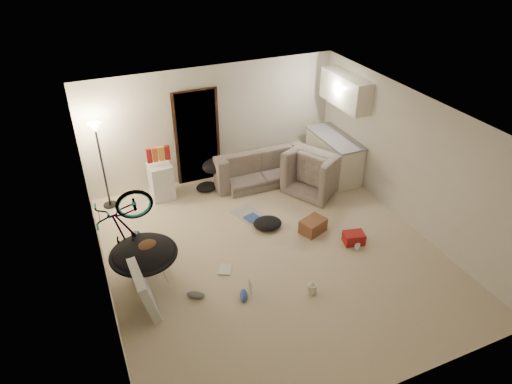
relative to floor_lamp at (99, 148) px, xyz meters
name	(u,v)px	position (x,y,z in m)	size (l,w,h in m)	color
floor	(272,253)	(2.40, -2.65, -1.32)	(5.50, 6.00, 0.02)	beige
ceiling	(275,119)	(2.40, -2.65, 1.20)	(5.50, 6.00, 0.02)	white
wall_back	(214,123)	(2.40, 0.36, -0.06)	(5.50, 0.02, 2.50)	silver
wall_front	(390,325)	(2.40, -5.66, -0.06)	(5.50, 0.02, 2.50)	silver
wall_left	(97,233)	(-0.36, -2.65, -0.06)	(0.02, 6.00, 2.50)	silver
wall_right	(411,160)	(5.16, -2.65, -0.06)	(0.02, 6.00, 2.50)	silver
doorway	(197,137)	(2.00, 0.32, -0.29)	(0.85, 0.10, 2.04)	black
door_trim	(197,138)	(2.00, 0.29, -0.29)	(0.97, 0.04, 2.10)	#361F12
floor_lamp	(99,148)	(0.00, 0.00, 0.00)	(0.28, 0.28, 1.81)	black
kitchen_counter	(333,156)	(4.83, -0.65, -0.87)	(0.60, 1.50, 0.88)	#EDE8CE
counter_top	(335,138)	(4.83, -0.65, -0.41)	(0.64, 1.54, 0.04)	gray
kitchen_uppers	(345,90)	(4.96, -0.65, 0.64)	(0.38, 1.40, 0.65)	#EDE8CE
sofa	(257,168)	(3.16, -0.20, -1.01)	(2.01, 0.79, 0.59)	#384039
armchair	(319,173)	(4.24, -1.04, -0.96)	(1.06, 0.93, 0.69)	#384039
bicycle	(132,250)	(0.10, -2.17, -0.87)	(0.58, 1.65, 0.87)	black
book_asset	(252,294)	(1.67, -3.46, -1.30)	(0.17, 0.23, 0.02)	maroon
mini_fridge	(161,181)	(1.06, -0.10, -0.93)	(0.45, 0.45, 0.76)	white
snack_box_0	(149,156)	(0.89, -0.10, -0.31)	(0.10, 0.07, 0.30)	maroon
snack_box_1	(155,155)	(1.01, -0.10, -0.31)	(0.10, 0.07, 0.30)	#DF581B
snack_box_2	(161,154)	(1.13, -0.10, -0.31)	(0.10, 0.07, 0.30)	gold
snack_box_3	(167,153)	(1.25, -0.10, -0.31)	(0.10, 0.07, 0.30)	maroon
saucer_chair	(144,259)	(0.24, -2.50, -0.86)	(1.07, 1.07, 0.76)	silver
hoodie	(146,249)	(0.29, -2.53, -0.65)	(0.48, 0.40, 0.22)	#50311B
sofa_drape	(215,166)	(2.21, -0.20, -0.77)	(0.56, 0.46, 0.28)	black
tv_box	(142,283)	(0.10, -2.92, -0.95)	(0.13, 1.09, 0.72)	silver
drink_case_a	(313,226)	(3.35, -2.40, -1.18)	(0.46, 0.33, 0.26)	brown
drink_case_b	(354,238)	(3.86, -2.98, -1.20)	(0.36, 0.26, 0.21)	maroon
juicer	(312,288)	(2.55, -3.79, -1.22)	(0.15, 0.15, 0.22)	beige
newspaper	(248,214)	(2.45, -1.40, -1.30)	(0.45, 0.59, 0.01)	#B1ABA4
book_blue	(254,219)	(2.49, -1.60, -1.29)	(0.24, 0.33, 0.03)	#2D4CA4
book_white	(225,269)	(1.48, -2.76, -1.29)	(0.21, 0.27, 0.02)	silver
shoe_2	(244,295)	(1.53, -3.48, -1.26)	(0.28, 0.11, 0.10)	#2D4CA4
shoe_3	(196,295)	(0.85, -3.18, -1.25)	(0.29, 0.12, 0.11)	slate
shoe_4	(357,245)	(3.85, -3.13, -1.26)	(0.25, 0.10, 0.09)	white
clothes_lump_a	(268,223)	(2.63, -1.94, -1.22)	(0.54, 0.46, 0.17)	black
clothes_lump_b	(206,187)	(1.99, -0.19, -1.24)	(0.45, 0.39, 0.14)	black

